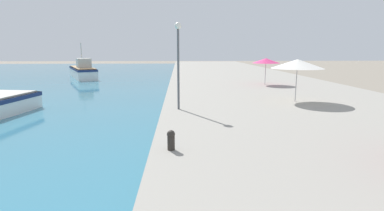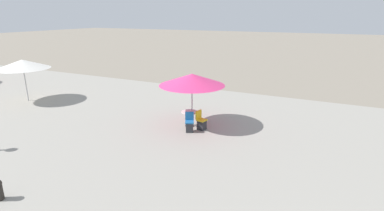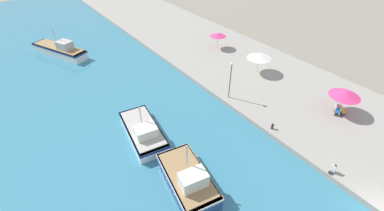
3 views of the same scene
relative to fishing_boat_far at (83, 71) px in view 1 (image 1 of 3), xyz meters
The scene contains 6 objects.
quay_promenade 20.45m from the fishing_boat_far, 13.87° to the right, with size 16.00×90.00×0.58m.
fishing_boat_far is the anchor object (origin of this frame).
cafe_umbrella_white 30.04m from the fishing_boat_far, 48.20° to the right, with size 3.16×3.16×2.60m.
cafe_umbrella_striped 24.63m from the fishing_boat_far, 32.67° to the right, with size 2.53×2.53×2.39m.
mooring_bollard 33.57m from the fishing_boat_far, 68.10° to the right, with size 0.26×0.26×0.65m.
lamppost 27.74m from the fishing_boat_far, 62.49° to the right, with size 0.36×0.36×4.56m.
Camera 1 is at (0.96, 1.52, 3.77)m, focal length 28.00 mm.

